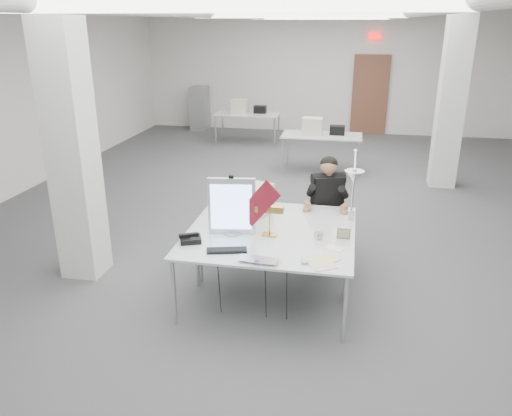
{
  "coord_description": "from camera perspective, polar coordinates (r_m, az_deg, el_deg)",
  "views": [
    {
      "loc": [
        0.8,
        -7.01,
        2.89
      ],
      "look_at": [
        -0.18,
        -2.0,
        0.98
      ],
      "focal_mm": 35.0,
      "sensor_mm": 36.0,
      "label": 1
    }
  ],
  "objects": [
    {
      "name": "desk_second",
      "position": [
        5.87,
        2.46,
        -0.98
      ],
      "size": [
        1.8,
        0.9,
        0.02
      ],
      "primitive_type": "cube",
      "color": "silver",
      "rests_on": "room_shell"
    },
    {
      "name": "bg_desk_b",
      "position": [
        12.67,
        -0.97,
        10.71
      ],
      "size": [
        1.6,
        0.8,
        0.02
      ],
      "primitive_type": "cube",
      "color": "silver",
      "rests_on": "room_shell"
    },
    {
      "name": "desk_clock",
      "position": [
        5.26,
        7.19,
        -3.06
      ],
      "size": [
        0.1,
        0.05,
        0.1
      ],
      "primitive_type": "cylinder",
      "rotation": [
        1.57,
        0.0,
        -0.25
      ],
      "color": "#B6B5BA",
      "rests_on": "desk_main"
    },
    {
      "name": "beige_monitor",
      "position": [
        5.9,
        -0.22,
        1.06
      ],
      "size": [
        0.47,
        0.46,
        0.35
      ],
      "primitive_type": "cube",
      "rotation": [
        0.0,
        0.0,
        -0.37
      ],
      "color": "beige",
      "rests_on": "desk_second"
    },
    {
      "name": "seated_person",
      "position": [
        6.34,
        8.17,
        1.97
      ],
      "size": [
        0.58,
        0.65,
        0.79
      ],
      "primitive_type": null,
      "rotation": [
        0.0,
        0.0,
        0.37
      ],
      "color": "black",
      "rests_on": "office_chair"
    },
    {
      "name": "paper_stack_c",
      "position": [
        5.09,
        8.94,
        -4.56
      ],
      "size": [
        0.22,
        0.18,
        0.01
      ],
      "primitive_type": "cube",
      "rotation": [
        0.0,
        0.0,
        -0.34
      ],
      "color": "white",
      "rests_on": "desk_main"
    },
    {
      "name": "architect_lamp",
      "position": [
        5.49,
        11.03,
        1.95
      ],
      "size": [
        0.32,
        0.69,
        0.85
      ],
      "primitive_type": null,
      "rotation": [
        0.0,
        0.0,
        -0.15
      ],
      "color": "silver",
      "rests_on": "desk_second"
    },
    {
      "name": "keyboard",
      "position": [
        4.97,
        -3.35,
        -4.86
      ],
      "size": [
        0.42,
        0.23,
        0.02
      ],
      "primitive_type": "cube",
      "rotation": [
        0.0,
        0.0,
        0.26
      ],
      "color": "black",
      "rests_on": "desk_main"
    },
    {
      "name": "pennant",
      "position": [
        5.16,
        0.35,
        0.49
      ],
      "size": [
        0.48,
        0.18,
        0.55
      ],
      "primitive_type": "cube",
      "rotation": [
        0.0,
        -0.87,
        -0.34
      ],
      "color": "maroon",
      "rests_on": "monitor"
    },
    {
      "name": "mouse",
      "position": [
        4.74,
        5.57,
        -6.16
      ],
      "size": [
        0.09,
        0.07,
        0.03
      ],
      "primitive_type": "ellipsoid",
      "rotation": [
        0.0,
        0.0,
        -0.27
      ],
      "color": "silver",
      "rests_on": "desk_main"
    },
    {
      "name": "laptop",
      "position": [
        4.71,
        0.08,
        -6.29
      ],
      "size": [
        0.39,
        0.27,
        0.03
      ],
      "primitive_type": "imported",
      "rotation": [
        0.0,
        0.0,
        -0.08
      ],
      "color": "silver",
      "rests_on": "desk_main"
    },
    {
      "name": "picture_frame_right",
      "position": [
        5.31,
        9.99,
        -2.9
      ],
      "size": [
        0.14,
        0.04,
        0.11
      ],
      "primitive_type": "cube",
      "rotation": [
        -0.21,
        0.0,
        -0.06
      ],
      "color": "#A78648",
      "rests_on": "desk_main"
    },
    {
      "name": "room_shell",
      "position": [
        7.28,
        4.97,
        10.95
      ],
      "size": [
        10.04,
        14.04,
        3.24
      ],
      "color": "#48484A",
      "rests_on": "ground"
    },
    {
      "name": "filing_cabinet",
      "position": [
        14.5,
        -6.47,
        11.26
      ],
      "size": [
        0.45,
        0.55,
        1.2
      ],
      "primitive_type": "cube",
      "color": "gray",
      "rests_on": "room_shell"
    },
    {
      "name": "office_chair",
      "position": [
        6.53,
        8.02,
        -1.35
      ],
      "size": [
        0.62,
        0.62,
        0.97
      ],
      "primitive_type": null,
      "rotation": [
        0.0,
        0.0,
        0.37
      ],
      "color": "black",
      "rests_on": "room_shell"
    },
    {
      "name": "bankers_lamp",
      "position": [
        5.27,
        1.57,
        -1.56
      ],
      "size": [
        0.28,
        0.12,
        0.32
      ],
      "primitive_type": null,
      "rotation": [
        0.0,
        0.0,
        -0.02
      ],
      "color": "gold",
      "rests_on": "desk_main"
    },
    {
      "name": "paper_stack_b",
      "position": [
        4.83,
        7.93,
        -5.89
      ],
      "size": [
        0.3,
        0.31,
        0.01
      ],
      "primitive_type": "cube",
      "rotation": [
        0.0,
        0.0,
        -0.7
      ],
      "color": "#F5EE92",
      "rests_on": "desk_main"
    },
    {
      "name": "paper_stack_a",
      "position": [
        4.78,
        7.23,
        -6.18
      ],
      "size": [
        0.37,
        0.4,
        0.01
      ],
      "primitive_type": "cube",
      "rotation": [
        0.0,
        0.0,
        0.53
      ],
      "color": "silver",
      "rests_on": "desk_main"
    },
    {
      "name": "bg_desk_a",
      "position": [
        10.25,
        7.53,
        8.21
      ],
      "size": [
        1.6,
        0.8,
        0.02
      ],
      "primitive_type": "cube",
      "color": "silver",
      "rests_on": "room_shell"
    },
    {
      "name": "desk_main",
      "position": [
        5.06,
        0.9,
        -4.65
      ],
      "size": [
        1.8,
        0.9,
        0.02
      ],
      "primitive_type": "cube",
      "color": "silver",
      "rests_on": "room_shell"
    },
    {
      "name": "desk_phone",
      "position": [
        5.21,
        -7.49,
        -3.57
      ],
      "size": [
        0.27,
        0.26,
        0.05
      ],
      "primitive_type": "cube",
      "rotation": [
        0.0,
        0.0,
        0.38
      ],
      "color": "black",
      "rests_on": "desk_main"
    },
    {
      "name": "picture_frame_left",
      "position": [
        5.51,
        -4.7,
        -1.84
      ],
      "size": [
        0.13,
        0.06,
        0.1
      ],
      "primitive_type": "cube",
      "rotation": [
        -0.21,
        0.0,
        0.27
      ],
      "color": "#AF914B",
      "rests_on": "desk_main"
    },
    {
      "name": "monitor",
      "position": [
        5.27,
        -2.79,
        0.2
      ],
      "size": [
        0.5,
        0.12,
        0.62
      ],
      "primitive_type": "cube",
      "rotation": [
        0.0,
        0.0,
        0.15
      ],
      "color": "silver",
      "rests_on": "desk_main"
    }
  ]
}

